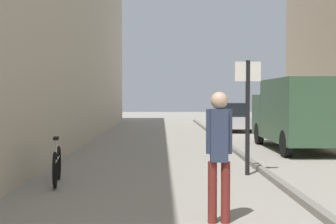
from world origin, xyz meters
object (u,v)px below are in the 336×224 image
pedestrian_main_foreground (219,148)px  bicycle_leaning (57,165)px  delivery_van (299,112)px  street_sign_post (248,107)px  parked_car (230,117)px

pedestrian_main_foreground → bicycle_leaning: pedestrian_main_foreground is taller
pedestrian_main_foreground → delivery_van: delivery_van is taller
street_sign_post → bicycle_leaning: street_sign_post is taller
bicycle_leaning → delivery_van: bearing=34.3°
delivery_van → street_sign_post: (-2.61, -5.05, 0.28)m
parked_car → pedestrian_main_foreground: bearing=-96.7°
bicycle_leaning → street_sign_post: bearing=6.5°
parked_car → street_sign_post: street_sign_post is taller
pedestrian_main_foreground → bicycle_leaning: (-2.94, 3.08, -0.69)m
pedestrian_main_foreground → street_sign_post: 4.33m
delivery_van → street_sign_post: street_sign_post is taller
parked_car → bicycle_leaning: 16.10m
delivery_van → bicycle_leaning: size_ratio=3.11×
delivery_van → bicycle_leaning: bearing=-137.8°
pedestrian_main_foreground → parked_car: size_ratio=0.44×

